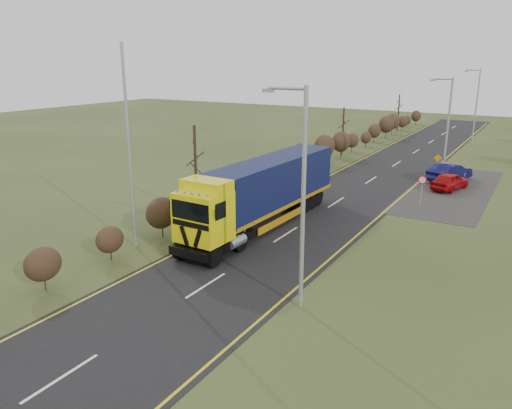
{
  "coord_description": "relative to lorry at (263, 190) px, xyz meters",
  "views": [
    {
      "loc": [
        12.57,
        -20.85,
        10.01
      ],
      "look_at": [
        -1.2,
        2.56,
        2.06
      ],
      "focal_mm": 35.0,
      "sensor_mm": 36.0,
      "label": 1
    }
  ],
  "objects": [
    {
      "name": "car_blue_sedan",
      "position": [
        7.77,
        18.35,
        -1.59
      ],
      "size": [
        3.23,
        4.97,
        1.55
      ],
      "primitive_type": "imported",
      "rotation": [
        0.0,
        0.0,
        2.77
      ],
      "color": "#0B0A3C",
      "rests_on": "ground"
    },
    {
      "name": "lane_markings",
      "position": [
        1.97,
        5.0,
        -2.33
      ],
      "size": [
        7.52,
        116.0,
        0.01
      ],
      "color": "gold",
      "rests_on": "road"
    },
    {
      "name": "ground",
      "position": [
        1.97,
        -4.69,
        -2.36
      ],
      "size": [
        160.0,
        160.0,
        0.0
      ],
      "primitive_type": "plane",
      "color": "#333E1A",
      "rests_on": "ground"
    },
    {
      "name": "left_pole",
      "position": [
        -4.32,
        -6.6,
        3.06
      ],
      "size": [
        0.16,
        0.16,
        10.83
      ],
      "primitive_type": "cylinder",
      "color": "#9A9C9F",
      "rests_on": "ground"
    },
    {
      "name": "streetlight_far",
      "position": [
        6.46,
        40.23,
        2.52
      ],
      "size": [
        1.89,
        0.18,
        8.87
      ],
      "color": "#9A9C9F",
      "rests_on": "ground"
    },
    {
      "name": "road",
      "position": [
        1.97,
        5.31,
        -2.35
      ],
      "size": [
        8.0,
        120.0,
        0.02
      ],
      "primitive_type": "cube",
      "color": "black",
      "rests_on": "ground"
    },
    {
      "name": "car_red_hatchback",
      "position": [
        8.32,
        15.41,
        -1.67
      ],
      "size": [
        2.67,
        4.32,
        1.37
      ],
      "primitive_type": "imported",
      "rotation": [
        0.0,
        0.0,
        2.86
      ],
      "color": "#A6080B",
      "rests_on": "ground"
    },
    {
      "name": "streetlight_near",
      "position": [
        6.46,
        -8.31,
        2.64
      ],
      "size": [
        1.93,
        0.18,
        9.08
      ],
      "color": "#9A9C9F",
      "rests_on": "ground"
    },
    {
      "name": "speed_sign",
      "position": [
        7.41,
        9.5,
        -0.83
      ],
      "size": [
        0.61,
        0.1,
        2.21
      ],
      "color": "#9A9C9F",
      "rests_on": "ground"
    },
    {
      "name": "layby",
      "position": [
        8.47,
        15.31,
        -2.35
      ],
      "size": [
        6.0,
        18.0,
        0.02
      ],
      "primitive_type": "cube",
      "color": "#2E2C29",
      "rests_on": "ground"
    },
    {
      "name": "streetlight_mid",
      "position": [
        7.19,
        17.99,
        2.35
      ],
      "size": [
        1.83,
        0.18,
        8.57
      ],
      "color": "#9A9C9F",
      "rests_on": "ground"
    },
    {
      "name": "hedgerow",
      "position": [
        -4.02,
        3.21,
        -0.74
      ],
      "size": [
        2.24,
        102.04,
        6.05
      ],
      "color": "#312215",
      "rests_on": "ground"
    },
    {
      "name": "lorry",
      "position": [
        0.0,
        0.0,
        0.0
      ],
      "size": [
        2.91,
        14.99,
        4.16
      ],
      "rotation": [
        0.0,
        0.0,
        -0.03
      ],
      "color": "black",
      "rests_on": "ground"
    },
    {
      "name": "warning_board",
      "position": [
        6.3,
        20.61,
        -1.25
      ],
      "size": [
        0.7,
        0.11,
        1.84
      ],
      "color": "#9A9C9F",
      "rests_on": "ground"
    }
  ]
}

